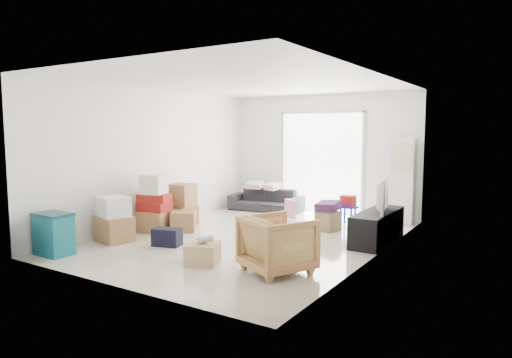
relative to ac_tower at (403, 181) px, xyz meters
The scene contains 21 objects.
room_shell 3.32m from the ac_tower, 126.35° to the right, with size 4.98×6.48×3.18m.
sliding_door 2.01m from the ac_tower, behind, with size 2.10×0.04×2.33m.
ac_tower is the anchor object (origin of this frame).
tv_console 1.88m from the ac_tower, 88.39° to the right, with size 0.48×1.58×0.53m, color black.
television 1.80m from the ac_tower, 88.39° to the right, with size 1.01×0.58×0.13m, color black.
sofa 3.18m from the ac_tower, behind, with size 1.73×0.50×0.67m, color #26262B.
pillow_left 3.44m from the ac_tower, behind, with size 0.36×0.28×0.11m, color #DEA2BA.
pillow_right 2.95m from the ac_tower, behind, with size 0.36×0.29×0.12m, color #DEA2BA.
armchair 4.17m from the ac_tower, 97.76° to the right, with size 0.82×0.77×0.84m, color tan.
storage_bins 6.48m from the ac_tower, 126.60° to the right, with size 0.56×0.39×0.64m.
box_stack_a 5.60m from the ac_tower, 132.28° to the right, with size 0.66×0.58×0.77m.
box_stack_b 4.93m from the ac_tower, 139.80° to the right, with size 0.64×0.64×1.07m.
box_stack_c 4.48m from the ac_tower, 146.61° to the right, with size 0.58×0.53×0.82m.
loose_box 4.43m from the ac_tower, 139.15° to the right, with size 0.44×0.44×0.37m, color #946643.
duffel_bag 4.82m from the ac_tower, 125.85° to the right, with size 0.45×0.27×0.29m, color black.
ottoman 1.85m from the ac_tower, 126.13° to the right, with size 0.37×0.37×0.37m, color olive.
blanket 1.77m from the ac_tower, 126.13° to the right, with size 0.41×0.41×0.14m, color #492050.
kids_table 1.20m from the ac_tower, 145.05° to the right, with size 0.45×0.45×0.59m.
toy_walker 2.42m from the ac_tower, 151.91° to the right, with size 0.43×0.41×0.46m.
wood_crate 4.69m from the ac_tower, 110.97° to the right, with size 0.43×0.43×0.29m, color tan.
plush_bunny 4.65m from the ac_tower, 110.66° to the right, with size 0.26×0.15×0.13m.
Camera 1 is at (4.32, -6.62, 1.88)m, focal length 32.00 mm.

